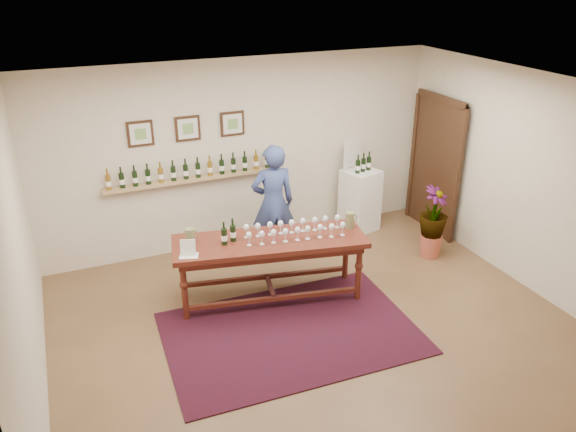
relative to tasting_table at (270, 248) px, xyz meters
name	(u,v)px	position (x,y,z in m)	size (l,w,h in m)	color
ground	(314,324)	(0.27, -0.76, -0.72)	(6.00, 6.00, 0.00)	brown
room_shell	(387,166)	(2.38, 1.10, 0.40)	(6.00, 6.00, 6.00)	beige
rug	(291,333)	(-0.07, -0.82, -0.71)	(2.90, 1.93, 0.02)	#4A0D0E
tasting_table	(270,248)	(0.00, 0.00, 0.00)	(2.50, 1.22, 0.85)	#4A1D12
table_glasses	(295,229)	(0.31, -0.05, 0.22)	(1.37, 0.32, 0.19)	white
table_bottles	(228,232)	(-0.49, 0.11, 0.27)	(0.27, 0.15, 0.29)	black
pitcher_left	(190,236)	(-0.94, 0.25, 0.23)	(0.13, 0.13, 0.21)	#686D43
pitcher_right	(350,220)	(1.07, -0.10, 0.23)	(0.14, 0.14, 0.21)	#686D43
menu_card	(188,248)	(-1.03, -0.02, 0.23)	(0.22, 0.16, 0.20)	silver
display_pedestal	(360,200)	(2.09, 1.37, -0.22)	(0.50, 0.50, 1.00)	white
pedestal_bottles	(363,163)	(2.09, 1.33, 0.42)	(0.28, 0.08, 0.28)	black
info_sign	(352,153)	(2.01, 1.54, 0.52)	(0.35, 0.02, 0.49)	silver
potted_plant	(433,222)	(2.59, 0.12, -0.17)	(0.67, 0.67, 0.94)	#B4513C
person	(273,203)	(0.45, 1.02, 0.14)	(0.63, 0.41, 1.72)	navy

